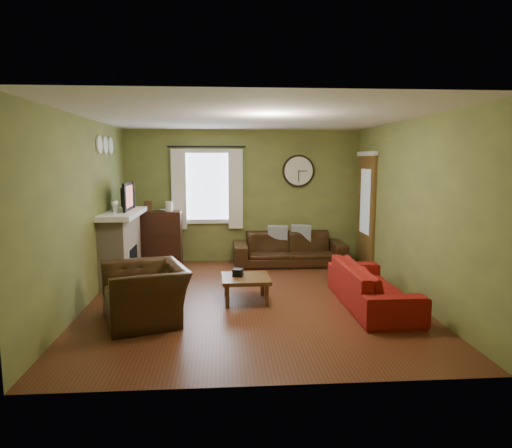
{
  "coord_description": "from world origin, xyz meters",
  "views": [
    {
      "loc": [
        -0.4,
        -6.44,
        2.01
      ],
      "look_at": [
        0.1,
        0.4,
        1.05
      ],
      "focal_mm": 32.0,
      "sensor_mm": 36.0,
      "label": 1
    }
  ],
  "objects": [
    {
      "name": "firebox",
      "position": [
        -1.91,
        1.15,
        0.3
      ],
      "size": [
        0.04,
        0.6,
        0.55
      ],
      "primitive_type": "cube",
      "color": "black",
      "rests_on": "fireplace"
    },
    {
      "name": "wall_right",
      "position": [
        2.3,
        0.0,
        1.3
      ],
      "size": [
        0.0,
        5.2,
        2.6
      ],
      "primitive_type": "cube",
      "color": "olive",
      "rests_on": "ground"
    },
    {
      "name": "tv_screen",
      "position": [
        -1.97,
        1.3,
        1.41
      ],
      "size": [
        0.02,
        0.62,
        0.36
      ],
      "primitive_type": "cube",
      "color": "#994C3F",
      "rests_on": "mantel"
    },
    {
      "name": "medallion_mid",
      "position": [
        -2.28,
        1.15,
        2.25
      ],
      "size": [
        0.28,
        0.28,
        0.03
      ],
      "primitive_type": "cylinder",
      "color": "white",
      "rests_on": "wall_left"
    },
    {
      "name": "wall_back",
      "position": [
        0.0,
        2.6,
        1.3
      ],
      "size": [
        4.6,
        0.0,
        2.6
      ],
      "primitive_type": "cube",
      "color": "olive",
      "rests_on": "ground"
    },
    {
      "name": "tissue_box",
      "position": [
        -0.19,
        -0.06,
        0.4
      ],
      "size": [
        0.17,
        0.17,
        0.11
      ],
      "primitive_type": "cube",
      "rotation": [
        0.0,
        0.0,
        -0.28
      ],
      "color": "black",
      "rests_on": "coffee_table"
    },
    {
      "name": "window_pane",
      "position": [
        -0.7,
        2.58,
        1.5
      ],
      "size": [
        1.0,
        0.02,
        1.3
      ],
      "primitive_type": null,
      "color": "silver",
      "rests_on": "wall_back"
    },
    {
      "name": "medallion_left",
      "position": [
        -2.28,
        0.8,
        2.25
      ],
      "size": [
        0.28,
        0.28,
        0.03
      ],
      "primitive_type": "cylinder",
      "color": "white",
      "rests_on": "wall_left"
    },
    {
      "name": "wall_front",
      "position": [
        0.0,
        -2.6,
        1.3
      ],
      "size": [
        4.6,
        0.0,
        2.6
      ],
      "primitive_type": "cube",
      "color": "olive",
      "rests_on": "ground"
    },
    {
      "name": "pillow_right",
      "position": [
        1.14,
        2.37,
        0.55
      ],
      "size": [
        0.41,
        0.21,
        0.39
      ],
      "primitive_type": "cube",
      "rotation": [
        0.0,
        0.0,
        -0.24
      ],
      "color": "#99A5B1",
      "rests_on": "sofa_brown"
    },
    {
      "name": "coffee_table",
      "position": [
        -0.09,
        -0.1,
        0.18
      ],
      "size": [
        0.69,
        0.69,
        0.36
      ],
      "primitive_type": null,
      "rotation": [
        0.0,
        0.0,
        0.02
      ],
      "color": "#50331A",
      "rests_on": "floor"
    },
    {
      "name": "wine_glass_b",
      "position": [
        -2.05,
        0.72,
        1.29
      ],
      "size": [
        0.07,
        0.07,
        0.21
      ],
      "primitive_type": null,
      "color": "white",
      "rests_on": "mantel"
    },
    {
      "name": "fireplace",
      "position": [
        -2.1,
        1.15,
        0.55
      ],
      "size": [
        0.4,
        1.4,
        1.1
      ],
      "primitive_type": "cube",
      "color": "tan",
      "rests_on": "floor"
    },
    {
      "name": "ceiling",
      "position": [
        0.0,
        0.0,
        2.6
      ],
      "size": [
        4.6,
        5.2,
        0.0
      ],
      "primitive_type": "cube",
      "color": "white",
      "rests_on": "ground"
    },
    {
      "name": "wall_clock",
      "position": [
        1.1,
        2.55,
        1.8
      ],
      "size": [
        0.64,
        0.06,
        0.64
      ],
      "primitive_type": null,
      "color": "white",
      "rests_on": "wall_back"
    },
    {
      "name": "book",
      "position": [
        -1.57,
        2.29,
        0.96
      ],
      "size": [
        0.27,
        0.29,
        0.02
      ],
      "primitive_type": "imported",
      "rotation": [
        0.0,
        0.0,
        0.57
      ],
      "color": "#50331A",
      "rests_on": "bookshelf"
    },
    {
      "name": "sofa_red",
      "position": [
        1.65,
        -0.44,
        0.29
      ],
      "size": [
        0.78,
        2.0,
        0.58
      ],
      "primitive_type": "imported",
      "rotation": [
        0.0,
        0.0,
        1.57
      ],
      "color": "maroon",
      "rests_on": "floor"
    },
    {
      "name": "tv",
      "position": [
        -2.05,
        1.3,
        1.35
      ],
      "size": [
        0.08,
        0.6,
        0.35
      ],
      "primitive_type": "imported",
      "rotation": [
        0.0,
        0.0,
        1.57
      ],
      "color": "black",
      "rests_on": "mantel"
    },
    {
      "name": "armchair",
      "position": [
        -1.38,
        -0.81,
        0.35
      ],
      "size": [
        1.26,
        1.34,
        0.71
      ],
      "primitive_type": "imported",
      "rotation": [
        0.0,
        0.0,
        -1.23
      ],
      "color": "black",
      "rests_on": "floor"
    },
    {
      "name": "door",
      "position": [
        2.27,
        1.85,
        1.05
      ],
      "size": [
        0.05,
        0.9,
        2.1
      ],
      "primitive_type": "cube",
      "color": "brown",
      "rests_on": "floor"
    },
    {
      "name": "curtain_rod",
      "position": [
        -0.7,
        2.48,
        2.27
      ],
      "size": [
        0.03,
        0.03,
        1.5
      ],
      "primitive_type": "cylinder",
      "color": "black",
      "rests_on": "wall_back"
    },
    {
      "name": "mantel",
      "position": [
        -2.07,
        1.15,
        1.14
      ],
      "size": [
        0.58,
        1.6,
        0.08
      ],
      "primitive_type": "cube",
      "color": "white",
      "rests_on": "fireplace"
    },
    {
      "name": "floor",
      "position": [
        0.0,
        0.0,
        0.0
      ],
      "size": [
        4.6,
        5.2,
        0.0
      ],
      "primitive_type": "cube",
      "color": "#522716",
      "rests_on": "ground"
    },
    {
      "name": "curtain_left",
      "position": [
        -1.25,
        2.48,
        1.45
      ],
      "size": [
        0.28,
        0.04,
        1.55
      ],
      "primitive_type": "cube",
      "color": "white",
      "rests_on": "wall_back"
    },
    {
      "name": "medallion_right",
      "position": [
        -2.28,
        1.5,
        2.25
      ],
      "size": [
        0.28,
        0.28,
        0.03
      ],
      "primitive_type": "cylinder",
      "color": "white",
      "rests_on": "wall_left"
    },
    {
      "name": "pillow_left",
      "position": [
        0.67,
        2.34,
        0.55
      ],
      "size": [
        0.4,
        0.17,
        0.39
      ],
      "primitive_type": "cube",
      "rotation": [
        0.0,
        0.0,
        -0.15
      ],
      "color": "#99A5B1",
      "rests_on": "sofa_brown"
    },
    {
      "name": "wine_glass_a",
      "position": [
        -2.05,
        0.59,
        1.28
      ],
      "size": [
        0.07,
        0.07,
        0.21
      ],
      "primitive_type": null,
      "color": "white",
      "rests_on": "mantel"
    },
    {
      "name": "sofa_brown",
      "position": [
        0.88,
        2.16,
        0.31
      ],
      "size": [
        2.14,
        0.84,
        0.63
      ],
      "primitive_type": "imported",
      "color": "black",
      "rests_on": "floor"
    },
    {
      "name": "wall_left",
      "position": [
        -2.3,
        0.0,
        1.3
      ],
      "size": [
        0.0,
        5.2,
        2.6
      ],
      "primitive_type": "cube",
      "color": "olive",
      "rests_on": "ground"
    },
    {
      "name": "bookshelf",
      "position": [
        -1.64,
        2.21,
        0.53
      ],
      "size": [
        0.89,
        0.38,
        1.06
      ],
      "primitive_type": null,
      "color": "black",
      "rests_on": "floor"
    },
    {
      "name": "curtain_right",
      "position": [
        -0.15,
        2.48,
        1.45
      ],
      "size": [
        0.28,
        0.04,
        1.55
      ],
      "primitive_type": "cube",
      "color": "white",
      "rests_on": "wall_back"
    }
  ]
}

